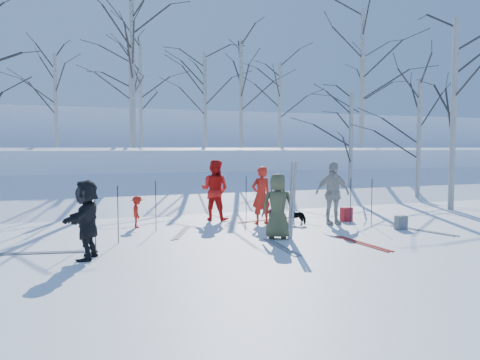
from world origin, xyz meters
name	(u,v)px	position (x,y,z in m)	size (l,w,h in m)	color
ground	(260,235)	(0.00, 0.00, 0.00)	(120.00, 120.00, 0.00)	white
snow_ramp	(192,200)	(0.00, 7.00, 0.15)	(70.00, 9.50, 1.40)	white
snow_plateau	(150,168)	(0.00, 17.00, 1.00)	(70.00, 18.00, 2.20)	white
far_hill	(115,150)	(0.00, 38.00, 2.00)	(90.00, 30.00, 6.00)	white
skier_olive_center	(278,206)	(0.19, -0.64, 0.80)	(0.78, 0.51, 1.60)	#44492B
skier_red_north	(261,195)	(0.67, 1.53, 0.84)	(0.61, 0.40, 1.67)	red
skier_redor_behind	(215,190)	(-0.39, 2.68, 0.92)	(0.90, 0.70, 1.85)	red
skier_red_seated	(137,212)	(-2.80, 2.12, 0.44)	(0.57, 0.33, 0.89)	red
skier_cream_east	(332,193)	(2.58, 0.77, 0.90)	(1.06, 0.44, 1.81)	beige
skier_grey_west	(87,219)	(-4.25, -1.21, 0.79)	(1.47, 0.47, 1.59)	black
dog	(298,216)	(1.60, 1.04, 0.25)	(0.27, 0.59, 0.50)	black
upright_ski_left	(291,201)	(0.42, -0.88, 0.95)	(0.07, 0.02, 1.90)	silver
upright_ski_right	(294,201)	(0.49, -0.90, 0.95)	(0.07, 0.02, 1.90)	silver
ski_pair_a	(423,231)	(4.26, -1.05, 0.01)	(0.68, 1.89, 0.02)	silver
ski_pair_b	(363,243)	(1.76, -1.89, 0.01)	(0.30, 1.91, 0.02)	#A32017
ski_pair_c	(181,233)	(-1.85, 0.90, 0.01)	(0.93, 1.82, 0.02)	silver
ski_pair_d	(38,253)	(-5.21, -0.34, 0.01)	(1.90, 0.56, 0.02)	silver
ski_pair_e	(264,220)	(1.02, 2.11, 0.01)	(1.90, 0.62, 0.02)	#A32017
ski_pair_f	(281,247)	(-0.15, -1.56, 0.01)	(0.32, 1.91, 0.02)	silver
ski_pole_a	(156,206)	(-2.41, 1.43, 0.67)	(0.02, 0.02, 1.34)	black
ski_pole_b	(372,202)	(3.48, 0.15, 0.67)	(0.02, 0.02, 1.34)	black
ski_pole_c	(118,215)	(-3.51, 0.15, 0.67)	(0.02, 0.02, 1.34)	black
ski_pole_d	(351,201)	(3.15, 0.70, 0.67)	(0.02, 0.02, 1.34)	black
ski_pole_e	(246,198)	(0.54, 2.41, 0.67)	(0.02, 0.02, 1.34)	black
ski_pole_f	(95,220)	(-4.05, -0.45, 0.67)	(0.02, 0.02, 1.34)	black
ski_pole_g	(85,217)	(-4.25, -0.03, 0.67)	(0.02, 0.02, 1.34)	black
backpack_red	(346,214)	(3.27, 1.09, 0.21)	(0.32, 0.22, 0.42)	#AC1A20
backpack_grey	(401,223)	(3.85, -0.66, 0.19)	(0.30, 0.20, 0.38)	slate
backpack_dark	(276,216)	(1.16, 1.58, 0.20)	(0.34, 0.24, 0.40)	black
birch_plateau_a	(241,94)	(3.57, 11.00, 4.85)	(4.32, 4.32, 5.31)	silver
birch_plateau_b	(362,79)	(10.35, 10.63, 5.90)	(5.78, 5.78, 7.39)	silver
birch_plateau_d	(280,105)	(6.83, 13.43, 4.62)	(3.99, 3.99, 4.84)	silver
birch_plateau_e	(56,101)	(-5.04, 13.69, 4.48)	(3.79, 3.79, 4.55)	silver
birch_plateau_f	(141,95)	(-0.58, 16.23, 5.19)	(4.79, 4.79, 5.99)	silver
birch_plateau_g	(131,97)	(-1.63, 12.26, 4.67)	(4.06, 4.06, 4.94)	silver
birch_plateau_h	(363,100)	(13.25, 14.60, 5.23)	(4.84, 4.84, 6.06)	silver
birch_plateau_i	(133,72)	(-1.82, 10.05, 5.48)	(5.19, 5.19, 6.56)	silver
birch_plateau_k	(205,101)	(1.99, 11.96, 4.57)	(3.92, 3.92, 4.74)	silver
birch_edge_b	(453,115)	(8.24, 2.05, 3.37)	(5.31, 5.31, 6.73)	silver
birch_edge_c	(419,140)	(9.03, 4.67, 2.52)	(4.13, 4.13, 5.04)	silver
birch_edge_e	(351,147)	(6.59, 5.91, 2.25)	(3.76, 3.76, 4.51)	silver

